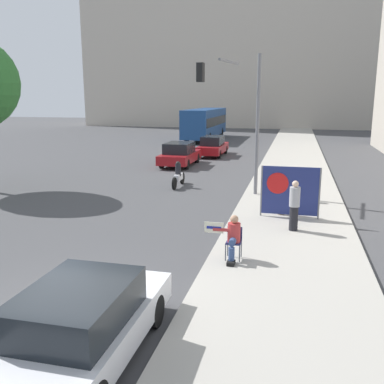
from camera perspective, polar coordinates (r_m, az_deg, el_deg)
ground_plane at (r=9.89m, az=-15.94°, el=-14.44°), size 160.00×160.00×0.00m
sidewalk_curb at (r=23.01m, az=13.25°, el=1.33°), size 4.21×90.00×0.16m
seated_protester at (r=11.42m, az=5.44°, el=-5.91°), size 0.99×0.77×1.21m
jogger_on_sidewalk at (r=14.20m, az=13.48°, el=-1.74°), size 0.34×0.34×1.65m
pedestrian_behind at (r=16.05m, az=11.94°, el=-0.10°), size 0.34×0.34×1.62m
protest_banner at (r=15.67m, az=12.88°, el=0.15°), size 2.09×0.06×1.85m
traffic_light_pole at (r=19.25m, az=5.95°, el=11.88°), size 2.90×2.66×6.06m
parked_car_curbside at (r=7.70m, az=-14.45°, el=-16.64°), size 1.82×4.30×1.41m
car_on_road_nearest at (r=28.18m, az=-1.64°, el=5.06°), size 1.88×4.51×1.53m
car_on_road_midblock at (r=33.05m, az=2.81°, el=6.15°), size 1.70×4.70×1.52m
city_bus_on_road at (r=45.89m, az=1.78°, el=9.31°), size 2.56×11.56×3.21m
motorcycle_on_road at (r=21.48m, az=-1.84°, el=2.17°), size 0.28×2.11×1.29m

